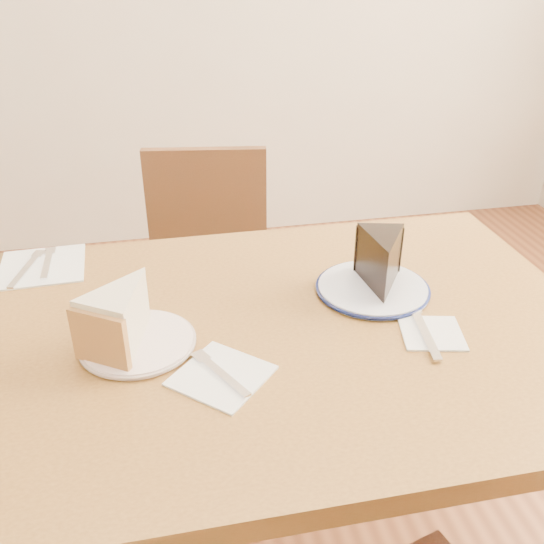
% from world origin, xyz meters
% --- Properties ---
extents(table, '(1.20, 0.80, 0.75)m').
position_xyz_m(table, '(0.00, 0.00, 0.65)').
color(table, brown).
rests_on(table, ground).
extents(chair_far, '(0.47, 0.47, 0.84)m').
position_xyz_m(chair_far, '(-0.05, 0.65, 0.47)').
color(chair_far, '#3A2011').
rests_on(chair_far, ground).
extents(plate_cream, '(0.19, 0.19, 0.01)m').
position_xyz_m(plate_cream, '(-0.23, -0.01, 0.76)').
color(plate_cream, silver).
rests_on(plate_cream, table).
extents(plate_navy, '(0.21, 0.21, 0.01)m').
position_xyz_m(plate_navy, '(0.23, 0.08, 0.76)').
color(plate_navy, white).
rests_on(plate_navy, table).
extents(carrot_cake, '(0.16, 0.17, 0.09)m').
position_xyz_m(carrot_cake, '(-0.24, -0.00, 0.81)').
color(carrot_cake, beige).
rests_on(carrot_cake, plate_cream).
extents(chocolate_cake, '(0.12, 0.15, 0.09)m').
position_xyz_m(chocolate_cake, '(0.24, 0.07, 0.81)').
color(chocolate_cake, black).
rests_on(chocolate_cake, plate_navy).
extents(napkin_cream, '(0.19, 0.19, 0.00)m').
position_xyz_m(napkin_cream, '(-0.10, -0.12, 0.75)').
color(napkin_cream, white).
rests_on(napkin_cream, table).
extents(napkin_navy, '(0.13, 0.13, 0.00)m').
position_xyz_m(napkin_navy, '(0.28, -0.08, 0.75)').
color(napkin_navy, white).
rests_on(napkin_navy, table).
extents(napkin_spare, '(0.18, 0.18, 0.00)m').
position_xyz_m(napkin_spare, '(-0.42, 0.31, 0.75)').
color(napkin_spare, white).
rests_on(napkin_spare, table).
extents(fork_cream, '(0.08, 0.13, 0.00)m').
position_xyz_m(fork_cream, '(-0.10, -0.12, 0.76)').
color(fork_cream, silver).
rests_on(fork_cream, napkin_cream).
extents(knife_navy, '(0.04, 0.17, 0.00)m').
position_xyz_m(knife_navy, '(0.27, -0.08, 0.76)').
color(knife_navy, silver).
rests_on(knife_navy, napkin_navy).
extents(fork_spare, '(0.02, 0.14, 0.00)m').
position_xyz_m(fork_spare, '(-0.41, 0.32, 0.76)').
color(fork_spare, silver).
rests_on(fork_spare, napkin_spare).
extents(knife_spare, '(0.05, 0.16, 0.00)m').
position_xyz_m(knife_spare, '(-0.45, 0.30, 0.76)').
color(knife_spare, silver).
rests_on(knife_spare, napkin_spare).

